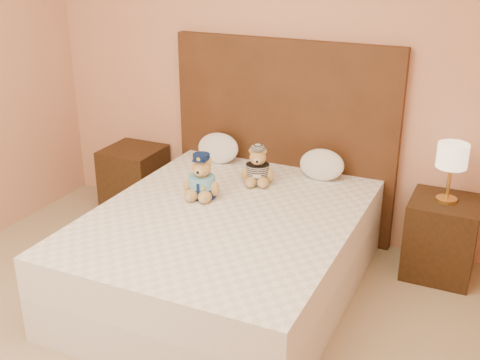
% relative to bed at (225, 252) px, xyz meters
% --- Properties ---
extents(room_walls, '(4.04, 4.52, 2.72)m').
position_rel_bed_xyz_m(room_walls, '(0.00, -0.74, 1.53)').
color(room_walls, tan).
rests_on(room_walls, ground).
extents(bed, '(1.60, 2.00, 0.55)m').
position_rel_bed_xyz_m(bed, '(0.00, 0.00, 0.00)').
color(bed, white).
rests_on(bed, ground).
extents(headboard, '(1.75, 0.08, 1.50)m').
position_rel_bed_xyz_m(headboard, '(0.00, 1.01, 0.47)').
color(headboard, '#4D2B17').
rests_on(headboard, ground).
extents(nightstand_left, '(0.45, 0.45, 0.55)m').
position_rel_bed_xyz_m(nightstand_left, '(-1.25, 0.80, -0.00)').
color(nightstand_left, '#382211').
rests_on(nightstand_left, ground).
extents(nightstand_right, '(0.45, 0.45, 0.55)m').
position_rel_bed_xyz_m(nightstand_right, '(1.25, 0.80, -0.00)').
color(nightstand_right, '#382211').
rests_on(nightstand_right, ground).
extents(lamp, '(0.20, 0.20, 0.40)m').
position_rel_bed_xyz_m(lamp, '(1.25, 0.80, 0.57)').
color(lamp, gold).
rests_on(lamp, nightstand_right).
extents(teddy_police, '(0.30, 0.29, 0.30)m').
position_rel_bed_xyz_m(teddy_police, '(-0.25, 0.17, 0.43)').
color(teddy_police, '#AE7843').
rests_on(teddy_police, bed).
extents(teddy_prisoner, '(0.30, 0.30, 0.27)m').
position_rel_bed_xyz_m(teddy_prisoner, '(-0.01, 0.55, 0.41)').
color(teddy_prisoner, '#AE7843').
rests_on(teddy_prisoner, bed).
extents(pillow_left, '(0.34, 0.22, 0.24)m').
position_rel_bed_xyz_m(pillow_left, '(-0.47, 0.83, 0.40)').
color(pillow_left, white).
rests_on(pillow_left, bed).
extents(pillow_right, '(0.33, 0.21, 0.23)m').
position_rel_bed_xyz_m(pillow_right, '(0.37, 0.83, 0.39)').
color(pillow_right, white).
rests_on(pillow_right, bed).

